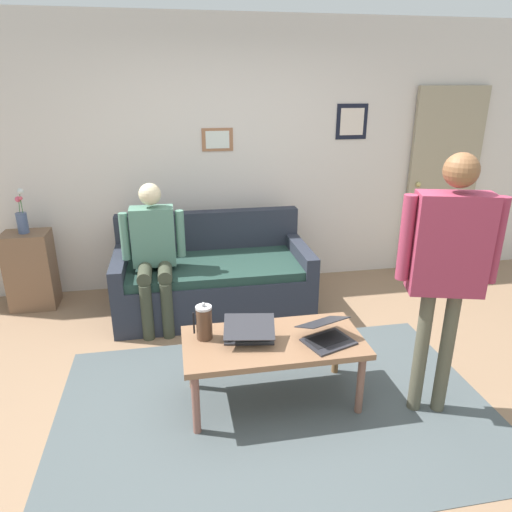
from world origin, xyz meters
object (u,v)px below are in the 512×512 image
Objects in this scene: interior_door at (442,182)px; person_standing at (448,257)px; flower_vase at (22,218)px; french_press at (204,322)px; laptop_center at (326,335)px; laptop_left at (249,332)px; side_shelf at (31,270)px; couch at (213,278)px; coffee_table at (273,346)px; person_seated at (154,248)px.

person_standing is (1.40, 2.38, 0.07)m from interior_door.
french_press is at bearing 131.33° from flower_vase.
person_standing is at bearing 162.71° from laptop_center.
laptop_left is 2.58m from side_shelf.
interior_door is 2.71× the size of side_shelf.
interior_door is 4.40m from flower_vase.
person_standing reaches higher than side_shelf.
couch is 1.48m from laptop_left.
flower_vase is (1.98, -1.85, 0.47)m from coffee_table.
flower_vase is at bearing -11.43° from couch.
interior_door is at bearing -176.76° from flower_vase.
person_seated is (1.13, -1.35, 0.21)m from laptop_center.
laptop_center is at bearing 129.84° from person_seated.
flower_vase is at bearing -44.65° from laptop_left.
coffee_table is 1.53m from person_seated.
person_seated is (-1.20, 0.58, -0.17)m from flower_vase.
laptop_center is 1.77m from person_seated.
side_shelf is 1.37m from person_seated.
flower_vase is (2.32, -1.93, 0.38)m from laptop_center.
couch reaches higher than laptop_left.
coffee_table is at bearing 41.17° from interior_door.
flower_vase is 1.34m from person_seated.
flower_vase reaches higher than french_press.
laptop_center is 1.48× the size of french_press.
person_seated is (0.52, 0.23, 0.42)m from couch.
coffee_table is at bearing 137.04° from side_shelf.
coffee_table is 2.72m from side_shelf.
laptop_left reaches higher than coffee_table.
french_press is (0.29, -0.06, 0.07)m from laptop_left.
interior_door is at bearing -167.38° from couch.
person_standing is (-1.26, 1.78, 0.79)m from couch.
french_press is 1.23m from person_seated.
laptop_left is at bearing 168.70° from french_press.
interior_door is 2.82m from couch.
person_seated is (0.79, -1.28, 0.30)m from coffee_table.
french_press is at bearing 106.21° from person_seated.
side_shelf reaches higher than laptop_center.
couch is 1.05× the size of person_standing.
couch is 1.41× the size of person_seated.
person_seated is at bearing 154.48° from side_shelf.
couch is at bearing 12.62° from interior_door.
interior_door is 3.51m from french_press.
interior_door is 3.31m from person_seated.
person_standing is at bearing 144.46° from flower_vase.
person_standing is at bearing 59.49° from interior_door.
laptop_center is 0.90m from person_standing.
couch is 4.83× the size of laptop_left.
side_shelf reaches higher than laptop_left.
coffee_table is at bearing -15.59° from person_standing.
laptop_center is 3.02m from side_shelf.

